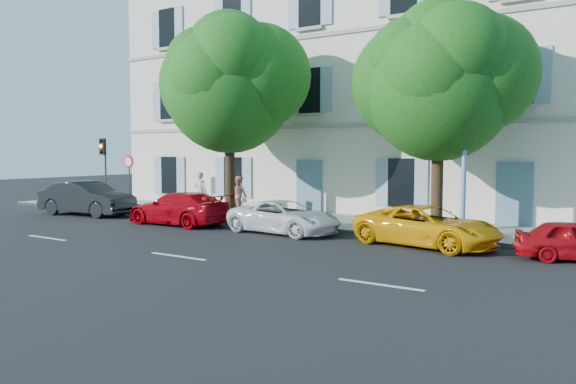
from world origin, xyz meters
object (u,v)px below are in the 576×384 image
Objects in this scene: pedestrian_b at (239,195)px; car_white_coupe at (284,217)px; car_yellow_supercar at (427,226)px; tree_left at (229,89)px; tree_right at (439,89)px; street_lamp at (464,94)px; car_red_coupe at (179,208)px; car_dark_sedan at (87,198)px; pedestrian_a at (201,192)px; road_sign at (129,171)px; traffic_light at (104,158)px.

car_white_coupe is at bearing 164.38° from pedestrian_b.
tree_left reaches higher than car_yellow_supercar.
tree_right is 9.76m from pedestrian_b.
pedestrian_b is at bearing 61.23° from car_white_coupe.
car_yellow_supercar is at bearing -112.91° from street_lamp.
tree_right is at bearing -58.35° from car_white_coupe.
street_lamp is (0.62, 1.46, 4.05)m from car_yellow_supercar.
pedestrian_b is at bearing 171.06° from car_red_coupe.
car_dark_sedan is at bearing -173.77° from street_lamp.
tree_left reaches higher than car_white_coupe.
pedestrian_a is at bearing 31.25° from pedestrian_b.
street_lamp is (10.49, 1.92, 4.02)m from car_red_coupe.
street_lamp reaches higher than road_sign.
car_white_coupe is at bearing 102.18° from car_yellow_supercar.
traffic_light is 1.31× the size of road_sign.
tree_left is (6.60, 2.05, 4.67)m from car_dark_sedan.
road_sign is (1.70, 0.04, -0.58)m from traffic_light.
traffic_light is at bearing 17.76° from car_dark_sedan.
traffic_light is 5.48m from pedestrian_a.
road_sign is 1.40× the size of pedestrian_a.
car_yellow_supercar is 1.33× the size of traffic_light.
car_dark_sedan is 8.34m from tree_left.
pedestrian_a is (-11.79, 0.81, -3.61)m from street_lamp.
street_lamp is at bearing -90.28° from car_dark_sedan.
road_sign is 5.58m from pedestrian_b.
pedestrian_a is (-2.11, 0.54, -4.37)m from tree_left.
car_white_coupe is 11.46m from traffic_light.
car_dark_sedan is 2.44m from traffic_light.
car_dark_sedan is at bearing -170.46° from tree_right.
traffic_light is (-16.33, 1.17, 1.96)m from car_yellow_supercar.
car_white_coupe is 6.84m from tree_right.
car_dark_sedan is 0.58× the size of street_lamp.
car_red_coupe is 1.34× the size of traffic_light.
street_lamp reaches higher than car_red_coupe.
pedestrian_b is (6.99, 1.53, -1.59)m from traffic_light.
pedestrian_b is (6.32, 3.02, 0.22)m from car_dark_sedan.
car_red_coupe is 0.55× the size of tree_left.
tree_right is 2.95× the size of road_sign.
car_dark_sedan is at bearing -123.96° from road_sign.
pedestrian_b is (-0.28, 0.97, -4.45)m from tree_left.
car_dark_sedan reaches higher than car_red_coupe.
car_white_coupe is 5.09m from pedestrian_b.
tree_right is (8.61, 0.51, -0.46)m from tree_left.
tree_right is 4.51× the size of pedestrian_b.
tree_left is at bearing 90.07° from car_yellow_supercar.
car_red_coupe is at bearing -164.02° from tree_right.
traffic_light is at bearing -103.49° from car_red_coupe.
car_yellow_supercar is at bearing -83.76° from car_white_coupe.
car_yellow_supercar is 14.74m from road_sign.
tree_left is (0.82, 2.19, 4.78)m from car_red_coupe.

